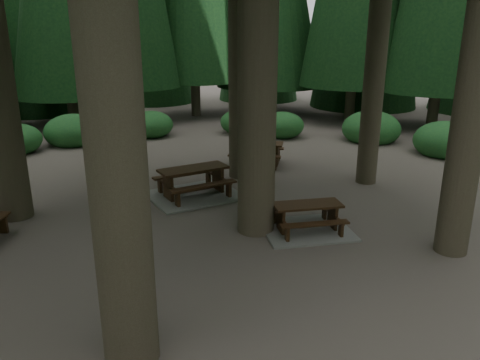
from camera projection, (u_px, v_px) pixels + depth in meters
name	position (u px, v px, depth m)	size (l,w,h in m)	color
ground	(228.00, 240.00, 10.35)	(80.00, 80.00, 0.00)	#524B43
picnic_table_a	(307.00, 222.00, 10.73)	(2.32, 2.08, 0.67)	gray
picnic_table_c	(194.00, 186.00, 13.00)	(2.58, 2.19, 0.82)	gray
picnic_table_d	(257.00, 150.00, 16.07)	(2.27, 2.19, 0.77)	#301D0E
shrub_ring	(242.00, 207.00, 11.16)	(23.86, 24.64, 1.49)	#21602F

